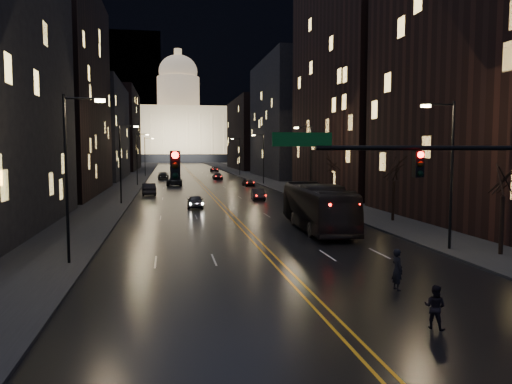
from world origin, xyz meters
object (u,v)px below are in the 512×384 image
traffic_signal (476,177)px  bus (317,207)px  pedestrian_a (397,270)px  pedestrian_b (435,307)px  oncoming_car_a (195,202)px  oncoming_car_b (149,189)px  receding_car_a (258,194)px

traffic_signal → bus: bearing=91.3°
bus → pedestrian_a: bearing=-92.5°
traffic_signal → pedestrian_b: bearing=-143.6°
oncoming_car_a → oncoming_car_b: size_ratio=0.83×
oncoming_car_b → pedestrian_a: 50.16m
oncoming_car_b → receding_car_a: size_ratio=1.17×
pedestrian_a → pedestrian_b: (-0.84, -4.60, -0.16)m
bus → pedestrian_b: size_ratio=8.26×
oncoming_car_a → pedestrian_a: 33.20m
oncoming_car_a → pedestrian_b: bearing=101.9°
receding_car_a → pedestrian_a: size_ratio=2.34×
bus → receding_car_a: 23.15m
oncoming_car_a → pedestrian_a: (7.03, -32.44, 0.21)m
oncoming_car_b → receding_car_a: oncoming_car_b is taller
bus → pedestrian_b: bus is taller
traffic_signal → receding_car_a: (-0.89, 42.33, -4.39)m
pedestrian_b → receding_car_a: bearing=-45.7°
bus → pedestrian_a: bus is taller
oncoming_car_a → oncoming_car_b: oncoming_car_b is taller
oncoming_car_a → pedestrian_b: (6.19, -37.05, 0.05)m
oncoming_car_b → pedestrian_b: size_ratio=3.29×
oncoming_car_b → pedestrian_a: size_ratio=2.73×
traffic_signal → oncoming_car_a: size_ratio=4.13×
pedestrian_b → oncoming_car_b: bearing=-31.1°
oncoming_car_a → bus: bearing=120.6°
oncoming_car_a → oncoming_car_b: 17.03m
traffic_signal → pedestrian_b: size_ratio=11.30×
receding_car_a → pedestrian_a: bearing=-86.7°
traffic_signal → oncoming_car_b: size_ratio=3.44×
bus → oncoming_car_a: bus is taller
traffic_signal → oncoming_car_a: (-8.90, 35.05, -4.39)m
traffic_signal → pedestrian_a: bearing=125.6°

